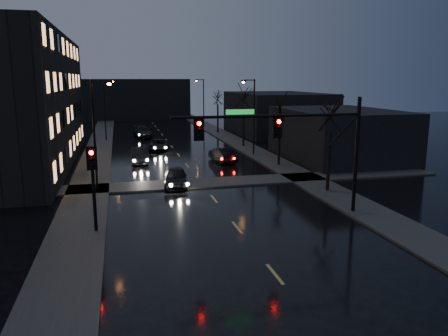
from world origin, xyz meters
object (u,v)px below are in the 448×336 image
oncoming_car_a (175,177)px  oncoming_car_c (158,145)px  oncoming_car_b (140,156)px  lead_car (223,155)px  oncoming_car_d (143,132)px

oncoming_car_a → oncoming_car_c: (0.29, 17.42, -0.09)m
oncoming_car_b → lead_car: (7.98, -1.32, 0.00)m
oncoming_car_d → lead_car: oncoming_car_d is taller
oncoming_car_d → oncoming_car_b: bearing=-100.6°
oncoming_car_a → lead_car: 10.65m
oncoming_car_b → lead_car: 8.09m
lead_car → oncoming_car_b: bearing=-17.0°
lead_car → oncoming_car_d: bearing=-79.6°
oncoming_car_d → oncoming_car_a: bearing=-94.9°
oncoming_car_d → oncoming_car_c: bearing=-91.2°
oncoming_car_c → oncoming_car_b: bearing=-101.5°
oncoming_car_b → oncoming_car_d: size_ratio=0.83×
oncoming_car_a → oncoming_car_b: size_ratio=0.98×
oncoming_car_c → lead_car: size_ratio=1.05×
oncoming_car_b → lead_car: lead_car is taller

